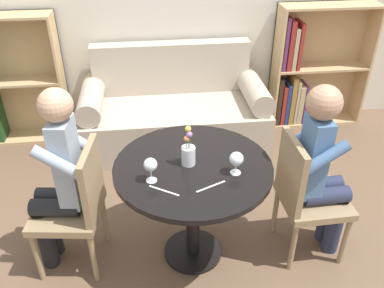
{
  "coord_description": "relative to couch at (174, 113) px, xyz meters",
  "views": [
    {
      "loc": [
        -0.24,
        -1.98,
        2.19
      ],
      "look_at": [
        0.0,
        0.05,
        0.88
      ],
      "focal_mm": 38.0,
      "sensor_mm": 36.0,
      "label": 1
    }
  ],
  "objects": [
    {
      "name": "chair_left",
      "position": [
        -0.73,
        -1.46,
        0.18
      ],
      "size": [
        0.47,
        0.47,
        0.9
      ],
      "rotation": [
        0.0,
        0.0,
        -1.7
      ],
      "color": "#937A56",
      "rests_on": "ground_plane"
    },
    {
      "name": "fork_left_setting",
      "position": [
        -0.19,
        -1.72,
        0.45
      ],
      "size": [
        0.17,
        0.11,
        0.0
      ],
      "color": "silver",
      "rests_on": "round_table"
    },
    {
      "name": "wine_glass_right",
      "position": [
        0.24,
        -1.61,
        0.54
      ],
      "size": [
        0.08,
        0.08,
        0.14
      ],
      "color": "white",
      "rests_on": "round_table"
    },
    {
      "name": "chair_right",
      "position": [
        0.73,
        -1.53,
        0.18
      ],
      "size": [
        0.43,
        0.43,
        0.9
      ],
      "rotation": [
        0.0,
        0.0,
        1.6
      ],
      "color": "#937A56",
      "rests_on": "ground_plane"
    },
    {
      "name": "person_right",
      "position": [
        0.82,
        -1.53,
        0.36
      ],
      "size": [
        0.42,
        0.35,
        1.25
      ],
      "rotation": [
        0.0,
        0.0,
        1.6
      ],
      "color": "#282D47",
      "rests_on": "ground_plane"
    },
    {
      "name": "person_left",
      "position": [
        -0.82,
        -1.44,
        0.36
      ],
      "size": [
        0.44,
        0.37,
        1.28
      ],
      "rotation": [
        0.0,
        0.0,
        -1.7
      ],
      "color": "black",
      "rests_on": "ground_plane"
    },
    {
      "name": "flower_vase",
      "position": [
        -0.03,
        -1.49,
        0.53
      ],
      "size": [
        0.08,
        0.08,
        0.27
      ],
      "color": "silver",
      "rests_on": "round_table"
    },
    {
      "name": "knife_left_setting",
      "position": [
        0.07,
        -1.72,
        0.45
      ],
      "size": [
        0.18,
        0.09,
        0.0
      ],
      "color": "silver",
      "rests_on": "round_table"
    },
    {
      "name": "round_table",
      "position": [
        0.0,
        -1.5,
        0.3
      ],
      "size": [
        0.97,
        0.97,
        0.76
      ],
      "color": "black",
      "rests_on": "ground_plane"
    },
    {
      "name": "bookshelf_right",
      "position": [
        1.38,
        0.27,
        0.24
      ],
      "size": [
        0.96,
        0.28,
        1.24
      ],
      "color": "tan",
      "rests_on": "ground_plane"
    },
    {
      "name": "couch",
      "position": [
        0.0,
        0.0,
        0.0
      ],
      "size": [
        1.74,
        0.8,
        0.92
      ],
      "color": "#B7A893",
      "rests_on": "ground_plane"
    },
    {
      "name": "ground_plane",
      "position": [
        0.0,
        -1.5,
        -0.31
      ],
      "size": [
        16.0,
        16.0,
        0.0
      ],
      "primitive_type": "plane",
      "color": "brown"
    },
    {
      "name": "wine_glass_left",
      "position": [
        -0.25,
        -1.62,
        0.55
      ],
      "size": [
        0.08,
        0.08,
        0.15
      ],
      "color": "white",
      "rests_on": "round_table"
    }
  ]
}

